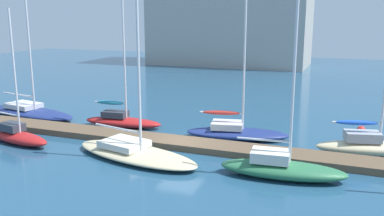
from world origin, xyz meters
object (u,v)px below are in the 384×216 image
object	(u,v)px
sailboat_0	(30,110)
sailboat_3	(134,151)
sailboat_6	(372,145)
sailboat_4	(236,131)
harbor_building_distant	(230,4)
sailboat_2	(122,119)
sailboat_5	(281,167)
mooring_buoy_red	(361,130)
sailboat_1	(17,135)

from	to	relation	value
sailboat_0	sailboat_3	size ratio (longest dim) A/B	1.46
sailboat_6	sailboat_4	bearing A→B (deg)	163.79
sailboat_3	harbor_building_distant	distance (m)	48.15
sailboat_2	sailboat_6	world-z (taller)	sailboat_2
sailboat_3	sailboat_5	bearing A→B (deg)	13.51
sailboat_5	sailboat_3	bearing A→B (deg)	175.82
sailboat_0	mooring_buoy_red	bearing A→B (deg)	18.16
sailboat_4	sailboat_3	bearing A→B (deg)	-137.57
sailboat_0	sailboat_1	distance (m)	7.59
sailboat_0	harbor_building_distant	xyz separation A→B (m)	(4.86, 40.57, 9.09)
mooring_buoy_red	harbor_building_distant	bearing A→B (deg)	118.40
sailboat_5	harbor_building_distant	size ratio (longest dim) A/B	0.35
sailboat_1	sailboat_2	world-z (taller)	sailboat_2
sailboat_0	sailboat_3	world-z (taller)	sailboat_0
sailboat_6	mooring_buoy_red	size ratio (longest dim) A/B	15.77
sailboat_2	sailboat_4	world-z (taller)	sailboat_4
sailboat_0	mooring_buoy_red	world-z (taller)	sailboat_0
sailboat_1	harbor_building_distant	distance (m)	47.58
sailboat_1	sailboat_5	size ratio (longest dim) A/B	0.97
sailboat_3	mooring_buoy_red	bearing A→B (deg)	52.12
sailboat_2	sailboat_3	distance (m)	7.06
sailboat_5	mooring_buoy_red	bearing A→B (deg)	63.69
sailboat_3	sailboat_6	xyz separation A→B (m)	(12.48, 5.46, 0.18)
sailboat_6	harbor_building_distant	size ratio (longest dim) A/B	0.36
sailboat_0	sailboat_1	bearing A→B (deg)	-44.56
sailboat_0	harbor_building_distant	world-z (taller)	harbor_building_distant
sailboat_5	harbor_building_distant	distance (m)	50.02
sailboat_0	harbor_building_distant	distance (m)	41.86
sailboat_5	sailboat_6	world-z (taller)	sailboat_6
sailboat_0	sailboat_2	bearing A→B (deg)	7.19
sailboat_0	sailboat_5	size ratio (longest dim) A/B	1.71
sailboat_3	sailboat_4	bearing A→B (deg)	66.33
sailboat_0	sailboat_2	xyz separation A→B (m)	(8.59, -0.33, 0.04)
mooring_buoy_red	sailboat_6	bearing A→B (deg)	-83.57
sailboat_0	sailboat_5	world-z (taller)	sailboat_0
sailboat_0	sailboat_4	world-z (taller)	sailboat_0
sailboat_1	sailboat_6	distance (m)	21.50
sailboat_2	mooring_buoy_red	bearing A→B (deg)	9.65
mooring_buoy_red	harbor_building_distant	xyz separation A→B (m)	(-19.88, 36.76, 9.30)
sailboat_3	harbor_building_distant	world-z (taller)	harbor_building_distant
sailboat_1	sailboat_4	xyz separation A→B (m)	(12.59, 5.95, -0.01)
sailboat_0	sailboat_4	size ratio (longest dim) A/B	1.31
sailboat_3	harbor_building_distant	xyz separation A→B (m)	(-7.89, 46.61, 9.18)
sailboat_0	sailboat_1	world-z (taller)	sailboat_0
sailboat_5	sailboat_6	bearing A→B (deg)	46.24
sailboat_6	harbor_building_distant	distance (m)	46.78
sailboat_3	sailboat_6	size ratio (longest dim) A/B	1.12
sailboat_1	sailboat_2	size ratio (longest dim) A/B	0.91
sailboat_1	sailboat_5	bearing A→B (deg)	11.41
sailboat_4	harbor_building_distant	size ratio (longest dim) A/B	0.45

